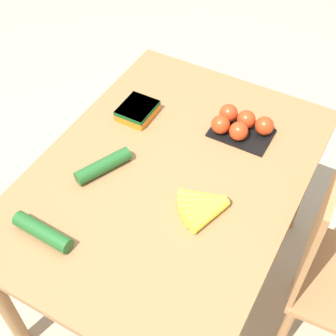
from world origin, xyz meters
name	(u,v)px	position (x,y,z in m)	size (l,w,h in m)	color
ground_plane	(168,277)	(0.00, 0.00, 0.00)	(12.00, 12.00, 0.00)	#B7A88E
dining_table	(168,191)	(0.00, 0.00, 0.67)	(1.28, 0.93, 0.77)	#9E7044
chair	(336,270)	(-0.08, 0.67, 0.52)	(0.44, 0.42, 1.01)	#A87547
banana_bunch	(205,206)	(0.08, 0.19, 0.79)	(0.18, 0.18, 0.04)	brown
tomato_pack	(240,124)	(-0.33, 0.14, 0.81)	(0.16, 0.24, 0.08)	black
carrot_bag	(137,110)	(-0.22, -0.26, 0.80)	(0.15, 0.13, 0.05)	orange
cucumber_near	(43,232)	(0.43, -0.22, 0.80)	(0.06, 0.22, 0.05)	#236028
cucumber_far	(103,166)	(0.10, -0.21, 0.80)	(0.22, 0.14, 0.05)	#236028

